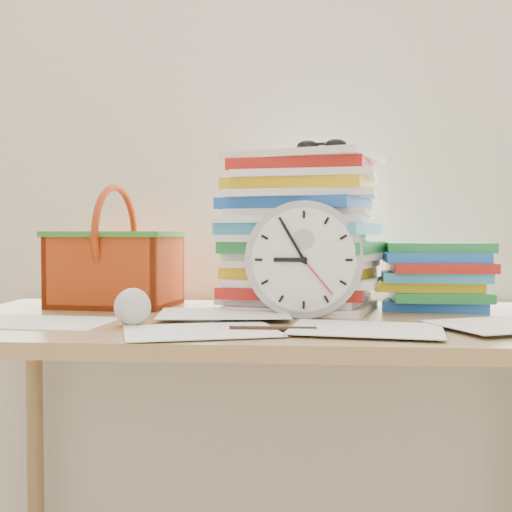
# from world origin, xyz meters

# --- Properties ---
(curtain) EXTENTS (2.40, 0.01, 2.50)m
(curtain) POSITION_xyz_m (0.00, 1.98, 1.30)
(curtain) COLOR white
(curtain) RESTS_ON room_shell
(desk) EXTENTS (1.40, 0.70, 0.75)m
(desk) POSITION_xyz_m (0.00, 1.60, 0.68)
(desk) COLOR olive
(desk) RESTS_ON ground
(paper_stack) EXTENTS (0.43, 0.39, 0.37)m
(paper_stack) POSITION_xyz_m (0.08, 1.76, 0.94)
(paper_stack) COLOR white
(paper_stack) RESTS_ON desk
(clock) EXTENTS (0.25, 0.05, 0.25)m
(clock) POSITION_xyz_m (0.08, 1.61, 0.88)
(clock) COLOR #A9ABAE
(clock) RESTS_ON desk
(sunglasses) EXTENTS (0.16, 0.15, 0.03)m
(sunglasses) POSITION_xyz_m (0.12, 1.71, 1.14)
(sunglasses) COLOR black
(sunglasses) RESTS_ON paper_stack
(book_stack) EXTENTS (0.29, 0.23, 0.16)m
(book_stack) POSITION_xyz_m (0.39, 1.78, 0.83)
(book_stack) COLOR white
(book_stack) RESTS_ON desk
(basket) EXTENTS (0.32, 0.26, 0.30)m
(basket) POSITION_xyz_m (-0.39, 1.79, 0.90)
(basket) COLOR #CA4813
(basket) RESTS_ON desk
(crumpled_ball) EXTENTS (0.08, 0.08, 0.08)m
(crumpled_ball) POSITION_xyz_m (-0.26, 1.45, 0.79)
(crumpled_ball) COLOR silver
(crumpled_ball) RESTS_ON desk
(pen) EXTENTS (0.16, 0.01, 0.01)m
(pen) POSITION_xyz_m (0.03, 1.40, 0.76)
(pen) COLOR black
(pen) RESTS_ON desk
(scattered_papers) EXTENTS (1.26, 0.42, 0.02)m
(scattered_papers) POSITION_xyz_m (0.00, 1.60, 0.76)
(scattered_papers) COLOR white
(scattered_papers) RESTS_ON desk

